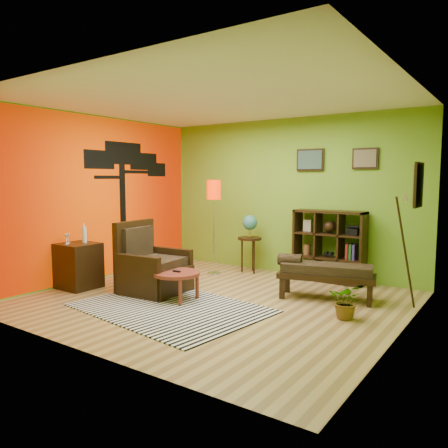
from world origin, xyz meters
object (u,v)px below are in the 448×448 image
Objects in this scene: globe_table at (250,229)px; side_cabinet at (78,265)px; potted_plant at (347,305)px; coffee_table at (177,276)px; armchair at (151,271)px; cube_shelf at (330,246)px; bench at (324,272)px; floor_lamp at (214,198)px.

side_cabinet is at bearing -122.99° from globe_table.
globe_table is at bearing 145.87° from potted_plant.
globe_table is (-0.11, 2.17, 0.45)m from coffee_table.
cube_shelf reaches higher than armchair.
cube_shelf is 0.84× the size of bench.
cube_shelf is (1.92, 0.67, -0.78)m from floor_lamp.
coffee_table reaches higher than potted_plant.
side_cabinet reaches higher than coffee_table.
bench is (1.81, -0.93, -0.40)m from globe_table.
coffee_table is at bearing 11.33° from side_cabinet.
globe_table is at bearing 92.91° from coffee_table.
cube_shelf reaches higher than side_cabinet.
cube_shelf is at bearing 107.04° from bench.
cube_shelf reaches higher than globe_table.
bench is (3.45, 1.59, 0.04)m from side_cabinet.
potted_plant is (2.91, 0.42, -0.15)m from armchair.
floor_lamp reaches higher than bench.
floor_lamp reaches higher than globe_table.
floor_lamp is (0.07, 1.53, 1.05)m from armchair.
potted_plant is at bearing 13.68° from coffee_table.
floor_lamp reaches higher than cube_shelf.
floor_lamp is at bearing 158.66° from potted_plant.
bench is (2.25, -0.42, -0.98)m from floor_lamp.
armchair is at bearing 23.41° from side_cabinet.
bench is (2.32, 1.11, 0.07)m from armchair.
side_cabinet is at bearing -167.34° from potted_plant.
floor_lamp is at bearing 108.37° from coffee_table.
floor_lamp is 3.27m from potted_plant.
armchair is 1.02× the size of globe_table.
coffee_table is 0.62× the size of armchair.
potted_plant is at bearing -49.74° from bench.
globe_table is (0.52, 2.04, 0.48)m from armchair.
globe_table reaches higher than potted_plant.
cube_shelf is (1.36, 2.33, 0.25)m from coffee_table.
floor_lamp reaches higher than armchair.
cube_shelf is (1.47, 0.15, -0.20)m from globe_table.
globe_table is at bearing 75.81° from armchair.
cube_shelf is at bearing 117.30° from potted_plant.
floor_lamp reaches higher than potted_plant.
armchair reaches higher than globe_table.
floor_lamp is 0.89m from globe_table.
side_cabinet reaches higher than bench.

